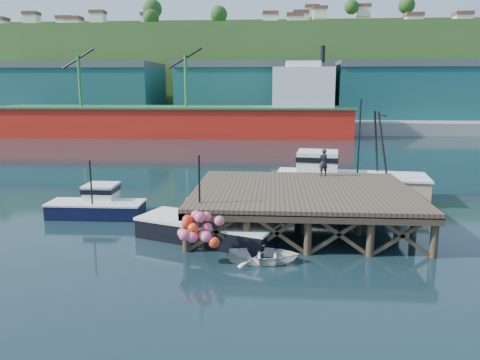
# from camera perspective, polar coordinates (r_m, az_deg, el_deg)

# --- Properties ---
(ground) EXTENTS (300.00, 300.00, 0.00)m
(ground) POSITION_cam_1_polar(r_m,az_deg,el_deg) (26.98, -4.26, -5.25)
(ground) COLOR black
(ground) RESTS_ON ground
(wharf) EXTENTS (12.00, 10.00, 2.62)m
(wharf) POSITION_cam_1_polar(r_m,az_deg,el_deg) (26.07, 7.66, -1.50)
(wharf) COLOR brown
(wharf) RESTS_ON ground
(far_quay) EXTENTS (160.00, 40.00, 2.00)m
(far_quay) POSITION_cam_1_polar(r_m,az_deg,el_deg) (95.88, 1.89, 7.30)
(far_quay) COLOR gray
(far_quay) RESTS_ON ground
(warehouse_left) EXTENTS (32.00, 16.00, 9.00)m
(warehouse_left) POSITION_cam_1_polar(r_m,az_deg,el_deg) (98.57, -19.33, 9.99)
(warehouse_left) COLOR #174F4C
(warehouse_left) RESTS_ON far_quay
(warehouse_mid) EXTENTS (28.00, 16.00, 9.00)m
(warehouse_mid) POSITION_cam_1_polar(r_m,az_deg,el_deg) (90.66, 1.78, 10.55)
(warehouse_mid) COLOR #174F4C
(warehouse_mid) RESTS_ON far_quay
(warehouse_right) EXTENTS (30.00, 16.00, 9.00)m
(warehouse_right) POSITION_cam_1_polar(r_m,az_deg,el_deg) (94.27, 20.61, 9.88)
(warehouse_right) COLOR #174F4C
(warehouse_right) RESTS_ON far_quay
(cargo_ship) EXTENTS (55.50, 10.00, 13.75)m
(cargo_ship) POSITION_cam_1_polar(r_m,az_deg,el_deg) (74.73, -5.36, 7.91)
(cargo_ship) COLOR red
(cargo_ship) RESTS_ON ground
(hillside) EXTENTS (220.00, 50.00, 22.00)m
(hillside) POSITION_cam_1_polar(r_m,az_deg,el_deg) (125.67, 2.50, 12.81)
(hillside) COLOR #2D511E
(hillside) RESTS_ON ground
(boat_navy) EXTENTS (5.66, 3.01, 3.53)m
(boat_navy) POSITION_cam_1_polar(r_m,az_deg,el_deg) (29.49, -16.97, -2.86)
(boat_navy) COLOR black
(boat_navy) RESTS_ON ground
(boat_black) EXTENTS (7.69, 6.39, 4.46)m
(boat_black) POSITION_cam_1_polar(r_m,az_deg,el_deg) (24.12, -3.65, -5.23)
(boat_black) COLOR black
(boat_black) RESTS_ON ground
(trawler) EXTENTS (10.62, 4.97, 6.85)m
(trawler) POSITION_cam_1_polar(r_m,az_deg,el_deg) (33.18, 12.91, 0.13)
(trawler) COLOR tan
(trawler) RESTS_ON ground
(dinghy) EXTENTS (3.23, 2.33, 0.66)m
(dinghy) POSITION_cam_1_polar(r_m,az_deg,el_deg) (21.09, 2.91, -9.08)
(dinghy) COLOR silver
(dinghy) RESTS_ON ground
(dockworker) EXTENTS (0.73, 0.60, 1.72)m
(dockworker) POSITION_cam_1_polar(r_m,az_deg,el_deg) (29.97, 10.12, 2.12)
(dockworker) COLOR black
(dockworker) RESTS_ON wharf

